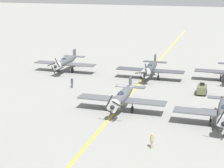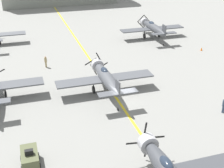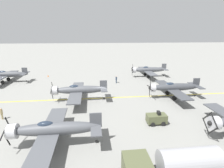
{
  "view_description": "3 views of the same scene",
  "coord_description": "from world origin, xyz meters",
  "px_view_note": "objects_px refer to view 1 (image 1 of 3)",
  "views": [
    {
      "loc": [
        -13.34,
        50.13,
        17.38
      ],
      "look_at": [
        1.41,
        1.35,
        2.97
      ],
      "focal_mm": 60.0,
      "sensor_mm": 36.0,
      "label": 1
    },
    {
      "loc": [
        -10.22,
        -28.9,
        17.64
      ],
      "look_at": [
        -1.63,
        -1.38,
        3.69
      ],
      "focal_mm": 50.0,
      "sensor_mm": 36.0,
      "label": 2
    },
    {
      "loc": [
        -30.98,
        1.23,
        11.74
      ],
      "look_at": [
        0.66,
        -2.41,
        2.52
      ],
      "focal_mm": 28.0,
      "sensor_mm": 36.0,
      "label": 3
    }
  ],
  "objects_px": {
    "airplane_mid_left": "(224,111)",
    "tow_tractor": "(202,89)",
    "airplane_mid_center": "(122,97)",
    "airplane_near_center": "(150,68)",
    "airplane_near_right": "(66,62)",
    "ground_crew_inspecting": "(152,140)",
    "ground_crew_walking": "(72,82)"
  },
  "relations": [
    {
      "from": "airplane_mid_center",
      "to": "ground_crew_walking",
      "type": "xyz_separation_m",
      "value": [
        10.82,
        -8.36,
        -1.04
      ]
    },
    {
      "from": "airplane_near_right",
      "to": "airplane_mid_center",
      "type": "distance_m",
      "value": 24.34
    },
    {
      "from": "airplane_near_right",
      "to": "airplane_mid_center",
      "type": "bearing_deg",
      "value": 123.51
    },
    {
      "from": "airplane_mid_left",
      "to": "ground_crew_walking",
      "type": "bearing_deg",
      "value": -11.98
    },
    {
      "from": "airplane_near_center",
      "to": "ground_crew_walking",
      "type": "xyz_separation_m",
      "value": [
        11.21,
        9.28,
        -1.04
      ]
    },
    {
      "from": "airplane_mid_center",
      "to": "ground_crew_walking",
      "type": "bearing_deg",
      "value": -54.55
    },
    {
      "from": "airplane_near_right",
      "to": "ground_crew_walking",
      "type": "xyz_separation_m",
      "value": [
        -5.39,
        9.79,
        -1.04
      ]
    },
    {
      "from": "airplane_near_right",
      "to": "tow_tractor",
      "type": "bearing_deg",
      "value": 156.29
    },
    {
      "from": "ground_crew_walking",
      "to": "airplane_mid_left",
      "type": "bearing_deg",
      "value": 157.26
    },
    {
      "from": "airplane_near_right",
      "to": "airplane_mid_center",
      "type": "xyz_separation_m",
      "value": [
        -16.21,
        18.15,
        0.0
      ]
    },
    {
      "from": "airplane_mid_center",
      "to": "ground_crew_inspecting",
      "type": "height_order",
      "value": "airplane_mid_center"
    },
    {
      "from": "tow_tractor",
      "to": "ground_crew_inspecting",
      "type": "relative_size",
      "value": 1.53
    },
    {
      "from": "airplane_near_center",
      "to": "ground_crew_walking",
      "type": "distance_m",
      "value": 14.59
    },
    {
      "from": "airplane_near_right",
      "to": "airplane_mid_left",
      "type": "relative_size",
      "value": 1.0
    },
    {
      "from": "airplane_mid_left",
      "to": "tow_tractor",
      "type": "height_order",
      "value": "airplane_mid_left"
    },
    {
      "from": "ground_crew_inspecting",
      "to": "ground_crew_walking",
      "type": "bearing_deg",
      "value": -47.87
    },
    {
      "from": "airplane_mid_center",
      "to": "airplane_near_center",
      "type": "height_order",
      "value": "airplane_near_center"
    },
    {
      "from": "airplane_near_right",
      "to": "ground_crew_inspecting",
      "type": "xyz_separation_m",
      "value": [
        -22.32,
        28.5,
        -1.08
      ]
    },
    {
      "from": "airplane_mid_center",
      "to": "airplane_near_center",
      "type": "xyz_separation_m",
      "value": [
        -0.39,
        -17.64,
        0.0
      ]
    },
    {
      "from": "airplane_near_right",
      "to": "airplane_mid_center",
      "type": "height_order",
      "value": "same"
    },
    {
      "from": "airplane_mid_left",
      "to": "airplane_near_center",
      "type": "distance_m",
      "value": 23.25
    },
    {
      "from": "airplane_mid_center",
      "to": "ground_crew_walking",
      "type": "relative_size",
      "value": 6.72
    },
    {
      "from": "airplane_mid_left",
      "to": "tow_tractor",
      "type": "xyz_separation_m",
      "value": [
        3.41,
        -12.68,
        -1.22
      ]
    },
    {
      "from": "ground_crew_walking",
      "to": "ground_crew_inspecting",
      "type": "bearing_deg",
      "value": 132.13
    },
    {
      "from": "airplane_mid_left",
      "to": "ground_crew_walking",
      "type": "distance_m",
      "value": 26.12
    },
    {
      "from": "airplane_near_center",
      "to": "ground_crew_inspecting",
      "type": "distance_m",
      "value": 28.59
    },
    {
      "from": "airplane_mid_center",
      "to": "airplane_near_center",
      "type": "distance_m",
      "value": 17.64
    },
    {
      "from": "airplane_near_right",
      "to": "tow_tractor",
      "type": "relative_size",
      "value": 4.62
    },
    {
      "from": "tow_tractor",
      "to": "ground_crew_inspecting",
      "type": "height_order",
      "value": "tow_tractor"
    },
    {
      "from": "airplane_near_right",
      "to": "ground_crew_inspecting",
      "type": "relative_size",
      "value": 7.06
    },
    {
      "from": "airplane_mid_center",
      "to": "ground_crew_walking",
      "type": "height_order",
      "value": "airplane_mid_center"
    },
    {
      "from": "airplane_mid_left",
      "to": "airplane_mid_center",
      "type": "xyz_separation_m",
      "value": [
        13.25,
        -1.73,
        0.0
      ]
    }
  ]
}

